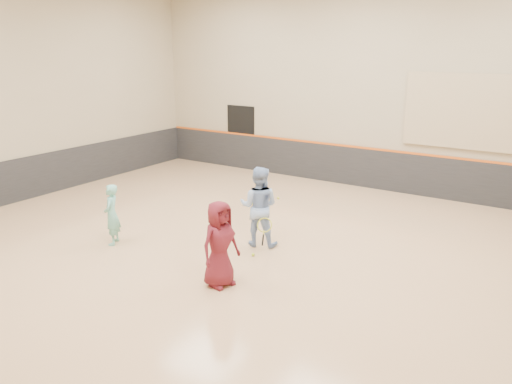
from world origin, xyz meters
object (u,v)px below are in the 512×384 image
Objects in this scene: young_man at (220,244)px; spare_racket at (257,203)px; girl at (112,215)px; instructor at (259,206)px.

young_man reaches higher than spare_racket.
instructor is (2.70, 1.69, 0.20)m from girl.
instructor is 2.05m from young_man.
girl is at bearing 97.38° from young_man.
instructor reaches higher than spare_racket.
instructor is at bearing 90.39° from girl.
instructor reaches higher than girl.
spare_racket is (-2.05, 4.40, -0.75)m from young_man.
instructor reaches higher than young_man.
girl is 3.19m from instructor.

